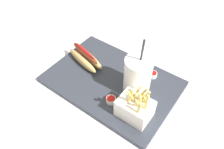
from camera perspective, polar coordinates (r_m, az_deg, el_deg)
name	(u,v)px	position (r m, az deg, el deg)	size (l,w,h in m)	color
ground_plane	(112,85)	(0.88, 0.00, -2.68)	(2.40, 2.40, 0.02)	silver
food_tray	(112,82)	(0.86, 0.00, -1.82)	(0.49, 0.33, 0.02)	#2D333D
soda_cup	(137,77)	(0.77, 6.54, -0.53)	(0.10, 0.10, 0.24)	white
fries_basket	(135,108)	(0.73, 5.91, -8.57)	(0.11, 0.08, 0.14)	white
hot_dog_1	(85,57)	(0.91, -6.81, 4.39)	(0.18, 0.10, 0.07)	tan
ketchup_cup_1	(111,100)	(0.78, -0.26, -6.52)	(0.03, 0.03, 0.02)	white
ketchup_cup_2	(153,74)	(0.87, 10.45, 0.02)	(0.03, 0.03, 0.02)	white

